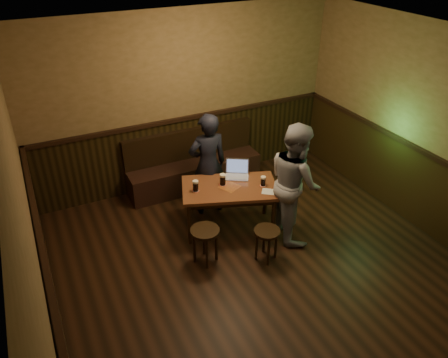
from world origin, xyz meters
TOP-DOWN VIEW (x-y plane):
  - room at (0.00, 0.22)m, footprint 5.04×6.04m
  - bench at (-0.01, 2.75)m, footprint 2.20×0.50m
  - pub_table at (-0.01, 1.43)m, footprint 1.47×1.14m
  - stool_left at (-0.61, 0.93)m, footprint 0.46×0.46m
  - stool_right at (0.12, 0.62)m, footprint 0.43×0.43m
  - pint_left at (-0.47, 1.54)m, footprint 0.10×0.10m
  - pint_mid at (-0.07, 1.52)m, footprint 0.11×0.11m
  - pint_right at (0.42, 1.26)m, footprint 0.09×0.09m
  - laptop at (0.22, 1.66)m, footprint 0.42×0.39m
  - menu at (0.42, 1.08)m, footprint 0.27×0.25m
  - person_suit at (-0.09, 1.98)m, footprint 0.60×0.41m
  - person_grey at (0.72, 0.95)m, footprint 0.78×0.92m

SIDE VIEW (x-z plane):
  - bench at x=-0.01m, z-range -0.16..0.79m
  - stool_right at x=0.12m, z-range 0.14..0.60m
  - stool_left at x=-0.61m, z-range 0.15..0.66m
  - pub_table at x=-0.01m, z-range 0.25..0.95m
  - menu at x=0.42m, z-range 0.69..0.70m
  - laptop at x=0.22m, z-range 0.64..0.87m
  - pint_right at x=0.42m, z-range 0.69..0.84m
  - pint_left at x=-0.47m, z-range 0.69..0.85m
  - pint_mid at x=-0.07m, z-range 0.69..0.86m
  - person_suit at x=-0.09m, z-range 0.00..1.58m
  - person_grey at x=0.72m, z-range 0.00..1.68m
  - room at x=0.00m, z-range -0.22..2.62m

